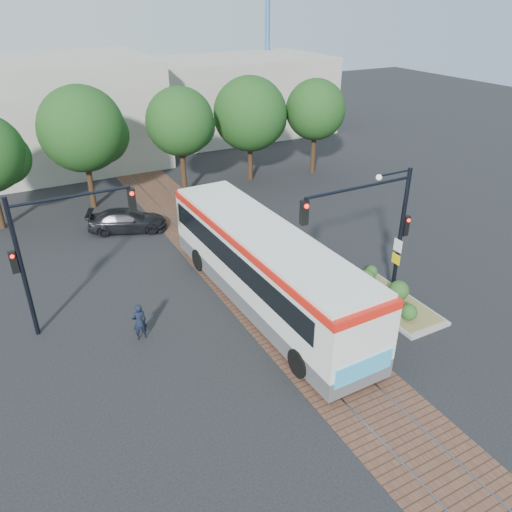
% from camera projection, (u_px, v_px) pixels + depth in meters
% --- Properties ---
extents(ground, '(120.00, 120.00, 0.00)m').
position_uv_depth(ground, '(286.00, 320.00, 21.33)').
color(ground, black).
rests_on(ground, ground).
extents(trackbed, '(3.60, 40.00, 0.02)m').
position_uv_depth(trackbed, '(244.00, 278.00, 24.44)').
color(trackbed, brown).
rests_on(trackbed, ground).
extents(tree_row, '(26.40, 5.60, 7.67)m').
position_uv_depth(tree_row, '(174.00, 124.00, 32.35)').
color(tree_row, '#382314').
rests_on(tree_row, ground).
extents(warehouses, '(40.00, 13.00, 8.00)m').
position_uv_depth(warehouses, '(105.00, 108.00, 41.72)').
color(warehouses, '#ADA899').
rests_on(warehouses, ground).
extents(crane, '(8.00, 0.50, 18.00)m').
position_uv_depth(crane, '(268.00, 9.00, 50.19)').
color(crane, '#3F72B2').
rests_on(crane, ground).
extents(city_bus, '(3.18, 13.45, 3.58)m').
position_uv_depth(city_bus, '(264.00, 263.00, 21.64)').
color(city_bus, '#4B4B4E').
rests_on(city_bus, ground).
extents(traffic_island, '(2.20, 5.20, 1.13)m').
position_uv_depth(traffic_island, '(388.00, 295.00, 22.48)').
color(traffic_island, gray).
rests_on(traffic_island, ground).
extents(signal_pole_main, '(5.49, 0.46, 6.00)m').
position_uv_depth(signal_pole_main, '(381.00, 221.00, 20.35)').
color(signal_pole_main, black).
rests_on(signal_pole_main, ground).
extents(signal_pole_left, '(4.99, 0.34, 6.00)m').
position_uv_depth(signal_pole_left, '(49.00, 244.00, 19.15)').
color(signal_pole_left, black).
rests_on(signal_pole_left, ground).
extents(officer, '(0.59, 0.39, 1.60)m').
position_uv_depth(officer, '(139.00, 322.00, 19.85)').
color(officer, black).
rests_on(officer, ground).
extents(parked_car, '(4.81, 3.29, 1.29)m').
position_uv_depth(parked_car, '(127.00, 220.00, 29.02)').
color(parked_car, black).
rests_on(parked_car, ground).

